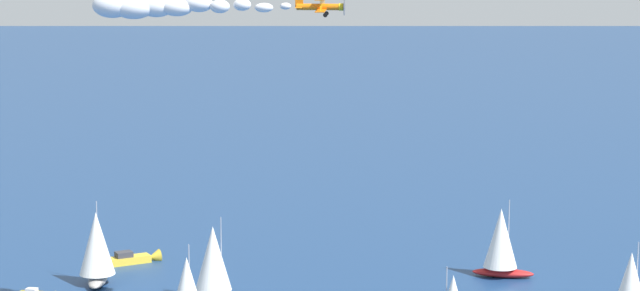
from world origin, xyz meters
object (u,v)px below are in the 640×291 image
(motorboat_ahead, at_px, (135,258))
(sailboat_outer_ring_d, at_px, (501,242))
(sailboat_outer_ring_b, at_px, (631,287))
(biplane_lead, at_px, (322,6))
(sailboat_outer_ring_a, at_px, (214,263))
(sailboat_inshore, at_px, (97,247))

(motorboat_ahead, relative_size, sailboat_outer_ring_d, 0.78)
(sailboat_outer_ring_b, distance_m, biplane_lead, 62.81)
(motorboat_ahead, xyz_separation_m, sailboat_outer_ring_a, (4.07, 28.39, 5.45))
(motorboat_ahead, relative_size, sailboat_outer_ring_a, 0.77)
(sailboat_inshore, xyz_separation_m, motorboat_ahead, (-12.56, -7.59, -5.59))
(sailboat_outer_ring_a, xyz_separation_m, sailboat_outer_ring_b, (-38.05, 51.96, -0.59))
(sailboat_outer_ring_a, xyz_separation_m, sailboat_outer_ring_d, (-44.66, 22.48, -0.07))
(motorboat_ahead, height_order, sailboat_outer_ring_d, sailboat_outer_ring_d)
(motorboat_ahead, height_order, sailboat_outer_ring_a, sailboat_outer_ring_a)
(sailboat_inshore, relative_size, biplane_lead, 2.11)
(sailboat_outer_ring_a, distance_m, biplane_lead, 49.15)
(sailboat_inshore, relative_size, sailboat_outer_ring_d, 1.03)
(sailboat_outer_ring_b, distance_m, sailboat_outer_ring_d, 30.21)
(sailboat_outer_ring_a, relative_size, sailboat_outer_ring_d, 1.01)
(sailboat_outer_ring_a, bearing_deg, sailboat_inshore, -67.78)
(sailboat_outer_ring_b, bearing_deg, sailboat_outer_ring_d, -102.63)
(biplane_lead, bearing_deg, sailboat_inshore, -81.26)
(motorboat_ahead, relative_size, sailboat_outer_ring_b, 0.85)
(sailboat_outer_ring_d, bearing_deg, sailboat_outer_ring_b, 77.37)
(sailboat_inshore, distance_m, motorboat_ahead, 15.71)
(sailboat_outer_ring_a, bearing_deg, sailboat_outer_ring_d, 153.28)
(sailboat_outer_ring_d, bearing_deg, motorboat_ahead, -51.41)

